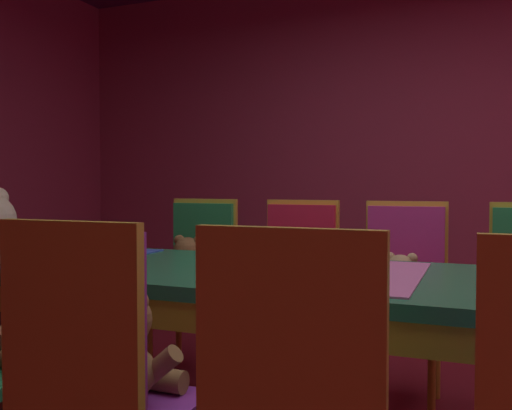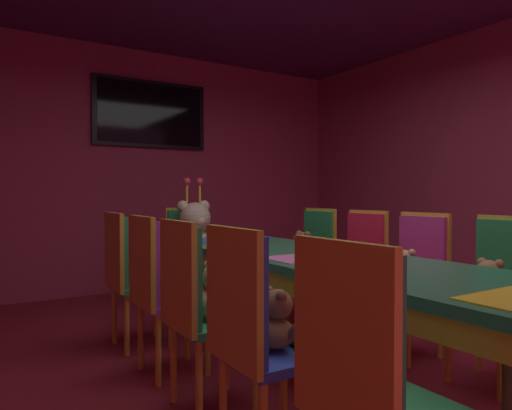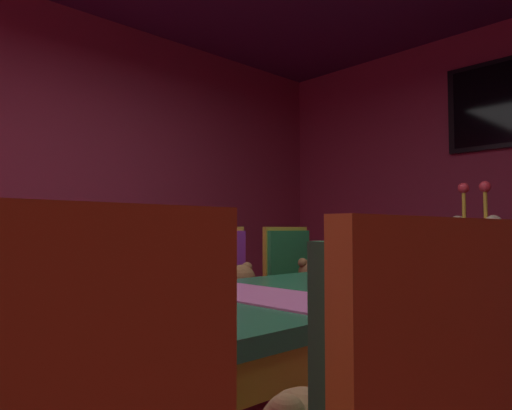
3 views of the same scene
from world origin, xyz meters
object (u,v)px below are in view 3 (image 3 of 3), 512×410
Objects in this scene: banquet_table at (257,319)px; teddy_left_3 at (242,297)px; chair_left_4 at (295,286)px; teddy_left_1 at (21,334)px; king_teddy_bear at (473,269)px; chair_left_2 at (136,306)px; chair_left_3 at (225,295)px; teddy_left_4 at (312,287)px; teddy_right_2 at (459,393)px; throne_chair at (484,286)px; teddy_left_2 at (152,311)px; chair_left_1 at (10,322)px.

teddy_left_3 is at bearing 141.57° from banquet_table.
chair_left_4 is at bearing 126.66° from banquet_table.
chair_left_4 is (-0.15, 1.72, 0.03)m from teddy_left_1.
king_teddy_bear is at bearing 38.78° from chair_left_4.
chair_left_2 is 0.56m from chair_left_3.
chair_left_2 reaches higher than teddy_left_3.
teddy_left_4 is 1.15× the size of teddy_right_2.
chair_left_3 reaches higher than teddy_left_1.
teddy_left_1 is at bearing -16.73° from king_teddy_bear.
chair_left_4 and throne_chair have the same top height.
chair_left_2 is 3.04× the size of teddy_left_2.
chair_left_1 is 2.58m from king_teddy_bear.
chair_left_1 is 2.86× the size of teddy_left_3.
teddy_right_2 is at bearing 21.11° from teddy_left_1.
teddy_left_4 is (0.15, 0.00, 0.00)m from chair_left_4.
chair_left_2 is (-0.00, 0.56, 0.00)m from chair_left_1.
king_teddy_bear reaches higher than teddy_left_1.
chair_left_1 reaches higher than teddy_left_1.
king_teddy_bear is at bearing 70.24° from chair_left_1.
teddy_right_2 is (1.57, 0.55, -0.02)m from chair_left_1.
teddy_left_1 is at bearing 21.11° from teddy_right_2.
teddy_left_4 is at bearing 89.99° from teddy_left_1.
chair_left_3 is at bearing -19.95° from teddy_right_2.
chair_left_3 is at bearing -103.33° from teddy_left_4.
teddy_right_2 is (1.57, -0.57, -0.02)m from chair_left_3.
teddy_left_4 is at bearing 121.79° from banquet_table.
banquet_table is 8.68× the size of teddy_left_4.
chair_left_4 reaches higher than teddy_right_2.
teddy_left_2 is 2.16m from throne_chair.
banquet_table is at bearing -53.34° from chair_left_4.
teddy_left_4 is at bearing 82.96° from chair_left_2.
chair_left_3 is 2.84× the size of teddy_left_4.
teddy_left_1 is 0.81× the size of teddy_left_3.
banquet_table is 3.70× the size of king_teddy_bear.
throne_chair is at bearing 70.27° from teddy_left_2.
chair_left_3 is 0.62m from teddy_left_4.
teddy_left_1 is at bearing -0.00° from chair_left_1.
chair_left_3 is 3.27× the size of teddy_right_2.
chair_left_1 is 2.74m from throne_chair.
teddy_left_2 is at bearing -0.51° from teddy_right_2.
teddy_right_2 is at bearing 19.34° from chair_left_1.
teddy_left_3 is (0.00, 1.12, 0.03)m from teddy_left_1.
teddy_left_2 reaches higher than teddy_right_2.
teddy_left_1 is 0.93× the size of teddy_right_2.
chair_left_2 reaches higher than teddy_left_4.
teddy_right_2 is 0.37× the size of king_teddy_bear.
teddy_left_4 is at bearing -40.00° from throne_chair.
king_teddy_bear reaches higher than chair_left_3.
chair_left_2 is 0.15m from teddy_left_2.
banquet_table is 3.05× the size of chair_left_2.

